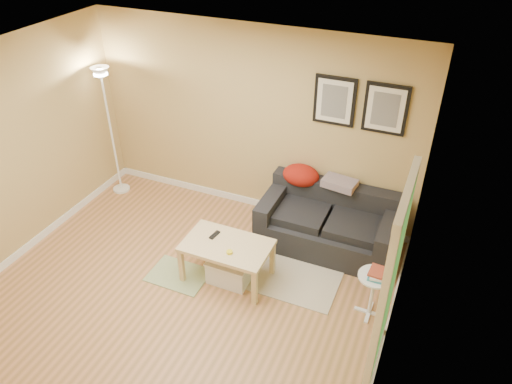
# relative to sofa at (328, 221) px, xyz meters

# --- Properties ---
(floor) EXTENTS (4.50, 4.50, 0.00)m
(floor) POSITION_rel_sofa_xyz_m (-1.25, -1.53, -0.38)
(floor) COLOR tan
(floor) RESTS_ON ground
(ceiling) EXTENTS (4.50, 4.50, 0.00)m
(ceiling) POSITION_rel_sofa_xyz_m (-1.25, -1.53, 2.23)
(ceiling) COLOR white
(ceiling) RESTS_ON wall_back
(wall_back) EXTENTS (4.50, 0.00, 4.50)m
(wall_back) POSITION_rel_sofa_xyz_m (-1.25, 0.47, 0.92)
(wall_back) COLOR tan
(wall_back) RESTS_ON ground
(wall_front) EXTENTS (4.50, 0.00, 4.50)m
(wall_front) POSITION_rel_sofa_xyz_m (-1.25, -3.53, 0.92)
(wall_front) COLOR tan
(wall_front) RESTS_ON ground
(wall_left) EXTENTS (0.00, 4.00, 4.00)m
(wall_left) POSITION_rel_sofa_xyz_m (-3.50, -1.53, 0.92)
(wall_left) COLOR tan
(wall_left) RESTS_ON ground
(wall_right) EXTENTS (0.00, 4.00, 4.00)m
(wall_right) POSITION_rel_sofa_xyz_m (1.00, -1.53, 0.92)
(wall_right) COLOR tan
(wall_right) RESTS_ON ground
(baseboard_back) EXTENTS (4.50, 0.02, 0.10)m
(baseboard_back) POSITION_rel_sofa_xyz_m (-1.25, 0.46, -0.33)
(baseboard_back) COLOR white
(baseboard_back) RESTS_ON ground
(baseboard_left) EXTENTS (0.02, 4.00, 0.10)m
(baseboard_left) POSITION_rel_sofa_xyz_m (-3.49, -1.53, -0.33)
(baseboard_left) COLOR white
(baseboard_left) RESTS_ON ground
(baseboard_right) EXTENTS (0.02, 4.00, 0.10)m
(baseboard_right) POSITION_rel_sofa_xyz_m (0.99, -1.53, -0.33)
(baseboard_right) COLOR white
(baseboard_right) RESTS_ON ground
(sofa) EXTENTS (1.70, 0.90, 0.75)m
(sofa) POSITION_rel_sofa_xyz_m (0.00, 0.00, 0.00)
(sofa) COLOR black
(sofa) RESTS_ON ground
(red_throw) EXTENTS (0.48, 0.36, 0.28)m
(red_throw) POSITION_rel_sofa_xyz_m (-0.49, 0.30, 0.40)
(red_throw) COLOR maroon
(red_throw) RESTS_ON sofa
(plaid_throw) EXTENTS (0.45, 0.32, 0.10)m
(plaid_throw) POSITION_rel_sofa_xyz_m (0.03, 0.30, 0.41)
(plaid_throw) COLOR tan
(plaid_throw) RESTS_ON sofa
(framed_print_left) EXTENTS (0.50, 0.04, 0.60)m
(framed_print_left) POSITION_rel_sofa_xyz_m (-0.17, 0.45, 1.43)
(framed_print_left) COLOR black
(framed_print_left) RESTS_ON wall_back
(framed_print_right) EXTENTS (0.50, 0.04, 0.60)m
(framed_print_right) POSITION_rel_sofa_xyz_m (0.43, 0.45, 1.43)
(framed_print_right) COLOR black
(framed_print_right) RESTS_ON wall_back
(area_rug) EXTENTS (1.25, 0.85, 0.01)m
(area_rug) POSITION_rel_sofa_xyz_m (-0.26, -0.74, -0.37)
(area_rug) COLOR #B9AA93
(area_rug) RESTS_ON ground
(green_runner) EXTENTS (0.70, 0.50, 0.01)m
(green_runner) POSITION_rel_sofa_xyz_m (-1.46, -1.26, -0.37)
(green_runner) COLOR #668C4C
(green_runner) RESTS_ON ground
(coffee_table) EXTENTS (1.09, 0.76, 0.50)m
(coffee_table) POSITION_rel_sofa_xyz_m (-0.91, -1.05, -0.12)
(coffee_table) COLOR beige
(coffee_table) RESTS_ON ground
(remote_control) EXTENTS (0.07, 0.17, 0.02)m
(remote_control) POSITION_rel_sofa_xyz_m (-1.10, -0.96, 0.14)
(remote_control) COLOR black
(remote_control) RESTS_ON coffee_table
(tape_roll) EXTENTS (0.07, 0.07, 0.03)m
(tape_roll) POSITION_rel_sofa_xyz_m (-0.81, -1.18, 0.14)
(tape_roll) COLOR yellow
(tape_roll) RESTS_ON coffee_table
(storage_bin) EXTENTS (0.50, 0.36, 0.30)m
(storage_bin) POSITION_rel_sofa_xyz_m (-0.86, -1.08, -0.22)
(storage_bin) COLOR white
(storage_bin) RESTS_ON ground
(side_table) EXTENTS (0.36, 0.36, 0.55)m
(side_table) POSITION_rel_sofa_xyz_m (0.77, -0.95, -0.10)
(side_table) COLOR white
(side_table) RESTS_ON ground
(book_stack) EXTENTS (0.19, 0.24, 0.07)m
(book_stack) POSITION_rel_sofa_xyz_m (0.79, -0.95, 0.22)
(book_stack) COLOR teal
(book_stack) RESTS_ON side_table
(floor_lamp) EXTENTS (0.25, 0.25, 1.93)m
(floor_lamp) POSITION_rel_sofa_xyz_m (-3.25, 0.03, 0.54)
(floor_lamp) COLOR white
(floor_lamp) RESTS_ON ground
(doorway) EXTENTS (0.12, 1.01, 2.13)m
(doorway) POSITION_rel_sofa_xyz_m (0.95, -1.68, 0.65)
(doorway) COLOR white
(doorway) RESTS_ON ground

